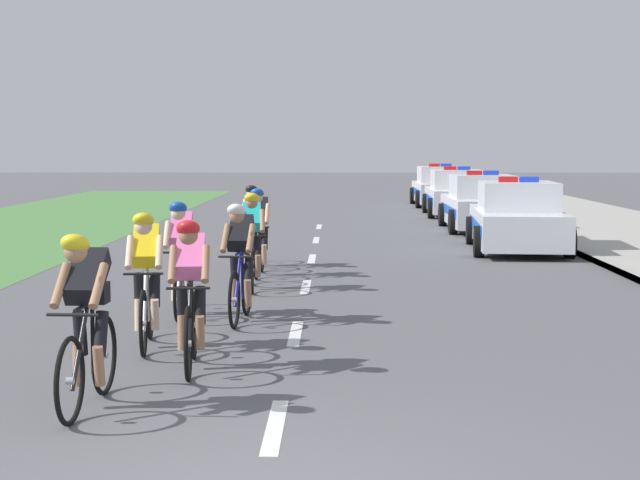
{
  "coord_description": "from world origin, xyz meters",
  "views": [
    {
      "loc": [
        0.49,
        -5.94,
        2.23
      ],
      "look_at": [
        0.29,
        6.17,
        1.1
      ],
      "focal_mm": 56.37,
      "sensor_mm": 36.0,
      "label": 1
    }
  ],
  "objects_px": {
    "cyclist_second": "(190,292)",
    "police_car_second": "(482,205)",
    "cyclist_fourth": "(181,257)",
    "police_car_nearest": "(517,219)",
    "cyclist_third": "(146,278)",
    "cyclist_lead": "(86,318)",
    "cyclist_eighth": "(254,225)",
    "cyclist_fifth": "(240,261)",
    "cyclist_seventh": "(259,231)",
    "police_car_third": "(456,195)",
    "cyclist_sixth": "(252,240)",
    "police_car_furthest": "(440,188)"
  },
  "relations": [
    {
      "from": "police_car_third",
      "to": "police_car_furthest",
      "type": "height_order",
      "value": "same"
    },
    {
      "from": "cyclist_lead",
      "to": "police_car_nearest",
      "type": "relative_size",
      "value": 0.38
    },
    {
      "from": "cyclist_fourth",
      "to": "police_car_nearest",
      "type": "relative_size",
      "value": 0.38
    },
    {
      "from": "cyclist_eighth",
      "to": "police_car_nearest",
      "type": "height_order",
      "value": "police_car_nearest"
    },
    {
      "from": "cyclist_fourth",
      "to": "cyclist_eighth",
      "type": "xyz_separation_m",
      "value": [
        0.51,
        5.44,
        0.0
      ]
    },
    {
      "from": "cyclist_fourth",
      "to": "police_car_third",
      "type": "distance_m",
      "value": 20.24
    },
    {
      "from": "cyclist_fifth",
      "to": "cyclist_sixth",
      "type": "distance_m",
      "value": 2.9
    },
    {
      "from": "cyclist_third",
      "to": "cyclist_fourth",
      "type": "xyz_separation_m",
      "value": [
        0.05,
        2.16,
        0.0
      ]
    },
    {
      "from": "cyclist_second",
      "to": "cyclist_sixth",
      "type": "relative_size",
      "value": 1.0
    },
    {
      "from": "cyclist_lead",
      "to": "cyclist_second",
      "type": "distance_m",
      "value": 1.67
    },
    {
      "from": "cyclist_sixth",
      "to": "cyclist_seventh",
      "type": "relative_size",
      "value": 1.0
    },
    {
      "from": "cyclist_lead",
      "to": "cyclist_second",
      "type": "relative_size",
      "value": 1.0
    },
    {
      "from": "cyclist_sixth",
      "to": "police_car_second",
      "type": "distance_m",
      "value": 12.42
    },
    {
      "from": "cyclist_fourth",
      "to": "police_car_nearest",
      "type": "xyz_separation_m",
      "value": [
        5.92,
        8.38,
        -0.11
      ]
    },
    {
      "from": "cyclist_lead",
      "to": "cyclist_sixth",
      "type": "height_order",
      "value": "same"
    },
    {
      "from": "cyclist_eighth",
      "to": "police_car_nearest",
      "type": "relative_size",
      "value": 0.38
    },
    {
      "from": "police_car_second",
      "to": "police_car_furthest",
      "type": "height_order",
      "value": "same"
    },
    {
      "from": "cyclist_lead",
      "to": "cyclist_fifth",
      "type": "distance_m",
      "value": 4.37
    },
    {
      "from": "cyclist_second",
      "to": "police_car_furthest",
      "type": "relative_size",
      "value": 0.39
    },
    {
      "from": "cyclist_eighth",
      "to": "cyclist_fifth",
      "type": "bearing_deg",
      "value": -86.92
    },
    {
      "from": "cyclist_second",
      "to": "police_car_third",
      "type": "bearing_deg",
      "value": 76.75
    },
    {
      "from": "cyclist_fifth",
      "to": "cyclist_eighth",
      "type": "distance_m",
      "value": 5.94
    },
    {
      "from": "cyclist_seventh",
      "to": "cyclist_fourth",
      "type": "bearing_deg",
      "value": -99.97
    },
    {
      "from": "cyclist_second",
      "to": "cyclist_fifth",
      "type": "xyz_separation_m",
      "value": [
        0.23,
        2.74,
        0.0
      ]
    },
    {
      "from": "cyclist_second",
      "to": "police_car_second",
      "type": "xyz_separation_m",
      "value": [
        5.32,
        16.93,
        -0.11
      ]
    },
    {
      "from": "cyclist_eighth",
      "to": "police_car_furthest",
      "type": "bearing_deg",
      "value": 74.27
    },
    {
      "from": "cyclist_second",
      "to": "police_car_nearest",
      "type": "height_order",
      "value": "police_car_nearest"
    },
    {
      "from": "cyclist_third",
      "to": "cyclist_second",
      "type": "bearing_deg",
      "value": -58.96
    },
    {
      "from": "cyclist_second",
      "to": "cyclist_third",
      "type": "distance_m",
      "value": 1.26
    },
    {
      "from": "cyclist_third",
      "to": "cyclist_seventh",
      "type": "distance_m",
      "value": 6.27
    },
    {
      "from": "cyclist_lead",
      "to": "police_car_second",
      "type": "bearing_deg",
      "value": 72.06
    },
    {
      "from": "cyclist_second",
      "to": "cyclist_eighth",
      "type": "xyz_separation_m",
      "value": [
        -0.09,
        8.68,
        0.0
      ]
    },
    {
      "from": "cyclist_sixth",
      "to": "police_car_second",
      "type": "relative_size",
      "value": 0.39
    },
    {
      "from": "cyclist_lead",
      "to": "police_car_nearest",
      "type": "xyz_separation_m",
      "value": [
        5.98,
        13.14,
        -0.11
      ]
    },
    {
      "from": "police_car_furthest",
      "to": "cyclist_fourth",
      "type": "bearing_deg",
      "value": -103.51
    },
    {
      "from": "cyclist_lead",
      "to": "cyclist_eighth",
      "type": "distance_m",
      "value": 10.22
    },
    {
      "from": "cyclist_seventh",
      "to": "police_car_nearest",
      "type": "relative_size",
      "value": 0.38
    },
    {
      "from": "police_car_second",
      "to": "police_car_furthest",
      "type": "bearing_deg",
      "value": 90.0
    },
    {
      "from": "cyclist_sixth",
      "to": "police_car_third",
      "type": "height_order",
      "value": "police_car_third"
    },
    {
      "from": "cyclist_seventh",
      "to": "police_car_third",
      "type": "xyz_separation_m",
      "value": [
        5.21,
        15.29,
        -0.11
      ]
    },
    {
      "from": "cyclist_eighth",
      "to": "police_car_second",
      "type": "height_order",
      "value": "police_car_second"
    },
    {
      "from": "police_car_nearest",
      "to": "cyclist_second",
      "type": "bearing_deg",
      "value": -114.61
    },
    {
      "from": "cyclist_second",
      "to": "police_car_second",
      "type": "height_order",
      "value": "police_car_second"
    },
    {
      "from": "cyclist_sixth",
      "to": "police_car_furthest",
      "type": "distance_m",
      "value": 22.83
    },
    {
      "from": "cyclist_sixth",
      "to": "police_car_furthest",
      "type": "xyz_separation_m",
      "value": [
        5.18,
        22.23,
        -0.11
      ]
    },
    {
      "from": "cyclist_fifth",
      "to": "cyclist_seventh",
      "type": "height_order",
      "value": "same"
    },
    {
      "from": "police_car_second",
      "to": "police_car_third",
      "type": "distance_m",
      "value": 5.66
    },
    {
      "from": "cyclist_third",
      "to": "cyclist_lead",
      "type": "bearing_deg",
      "value": -90.22
    },
    {
      "from": "cyclist_third",
      "to": "cyclist_sixth",
      "type": "distance_m",
      "value": 4.63
    },
    {
      "from": "police_car_third",
      "to": "cyclist_second",
      "type": "bearing_deg",
      "value": -103.25
    }
  ]
}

